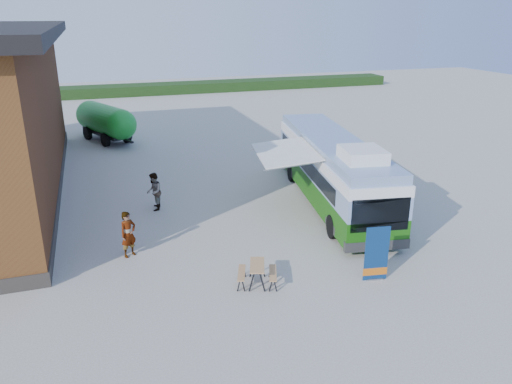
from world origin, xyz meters
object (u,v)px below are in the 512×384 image
object	(u,v)px
picnic_table	(257,269)
person_b	(154,192)
banner	(376,258)
person_a	(128,234)
bus	(332,168)
slurry_tanker	(105,120)

from	to	relation	value
picnic_table	person_b	xyz separation A→B (m)	(-2.21, 7.32, 0.31)
banner	person_b	distance (m)	10.10
person_a	bus	bearing A→B (deg)	-16.23
banner	person_b	xyz separation A→B (m)	(-5.85, 8.23, 0.07)
bus	banner	size ratio (longest dim) A/B	6.17
person_a	slurry_tanker	world-z (taller)	slurry_tanker
person_a	picnic_table	bearing A→B (deg)	-73.51
picnic_table	slurry_tanker	bearing A→B (deg)	118.93
banner	picnic_table	size ratio (longest dim) A/B	1.24
bus	picnic_table	xyz separation A→B (m)	(-5.37, -5.72, -1.11)
bus	person_a	xyz separation A→B (m)	(-8.98, -2.50, -0.79)
bus	slurry_tanker	world-z (taller)	bus
bus	person_b	size ratio (longest dim) A/B	6.88
person_b	picnic_table	bearing A→B (deg)	28.12
person_a	person_b	bearing A→B (deg)	39.31
slurry_tanker	person_b	bearing A→B (deg)	-108.25
bus	person_b	xyz separation A→B (m)	(-7.58, 1.60, -0.80)
person_a	slurry_tanker	xyz separation A→B (m)	(0.02, 17.34, 0.55)
person_a	person_b	size ratio (longest dim) A/B	1.01
banner	picnic_table	distance (m)	3.76
bus	person_a	distance (m)	9.36
bus	person_b	world-z (taller)	bus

